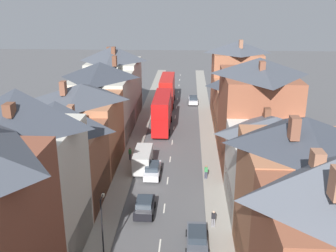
% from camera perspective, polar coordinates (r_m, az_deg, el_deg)
% --- Properties ---
extents(pavement_left, '(2.20, 104.00, 0.14)m').
position_cam_1_polar(pavement_left, '(57.90, -4.35, -1.50)').
color(pavement_left, gray).
rests_on(pavement_left, ground).
extents(pavement_right, '(2.20, 104.00, 0.14)m').
position_cam_1_polar(pavement_right, '(57.51, 5.78, -1.68)').
color(pavement_right, gray).
rests_on(pavement_right, ground).
extents(centre_line_dashes, '(0.14, 97.80, 0.01)m').
position_cam_1_polar(centre_line_dashes, '(55.64, 0.61, -2.37)').
color(centre_line_dashes, silver).
rests_on(centre_line_dashes, ground).
extents(terrace_row_left, '(8.00, 64.92, 13.93)m').
position_cam_1_polar(terrace_row_left, '(39.35, -15.49, -2.73)').
color(terrace_row_left, '#A36042').
rests_on(terrace_row_left, ground).
extents(terrace_row_right, '(8.00, 67.00, 13.21)m').
position_cam_1_polar(terrace_row_right, '(40.04, 14.40, -2.83)').
color(terrace_row_right, '#935138').
rests_on(terrace_row_right, ground).
extents(double_decker_bus_lead, '(2.74, 10.80, 5.30)m').
position_cam_1_polar(double_decker_bus_lead, '(73.76, -0.12, 5.24)').
color(double_decker_bus_lead, red).
rests_on(double_decker_bus_lead, ground).
extents(double_decker_bus_mid_street, '(2.74, 10.80, 5.30)m').
position_cam_1_polar(double_decker_bus_mid_street, '(60.27, -0.86, 2.13)').
color(double_decker_bus_mid_street, red).
rests_on(double_decker_bus_mid_street, ground).
extents(car_near_blue, '(1.90, 4.19, 1.64)m').
position_cam_1_polar(car_near_blue, '(85.07, -0.58, 5.70)').
color(car_near_blue, silver).
rests_on(car_near_blue, ground).
extents(car_near_silver, '(1.90, 3.87, 1.58)m').
position_cam_1_polar(car_near_silver, '(74.70, 3.67, 3.78)').
color(car_near_silver, silver).
rests_on(car_near_silver, ground).
extents(car_parked_left_a, '(1.90, 3.81, 1.69)m').
position_cam_1_polar(car_parked_left_a, '(38.15, -3.41, -11.54)').
color(car_parked_left_a, black).
rests_on(car_parked_left_a, ground).
extents(car_parked_right_a, '(1.90, 4.27, 1.58)m').
position_cam_1_polar(car_parked_right_a, '(33.94, 4.24, -15.91)').
color(car_parked_right_a, '#4C515B').
rests_on(car_parked_right_a, ground).
extents(car_mid_black, '(1.90, 4.51, 1.63)m').
position_cam_1_polar(car_mid_black, '(45.37, -2.27, -6.35)').
color(car_mid_black, silver).
rests_on(car_mid_black, ground).
extents(car_mid_white, '(1.90, 4.07, 1.61)m').
position_cam_1_polar(car_mid_white, '(84.04, 0.27, 5.52)').
color(car_mid_white, maroon).
rests_on(car_mid_white, ground).
extents(delivery_van, '(2.20, 5.20, 2.41)m').
position_cam_1_polar(delivery_van, '(46.93, -3.67, -4.80)').
color(delivery_van, silver).
rests_on(delivery_van, ground).
extents(pedestrian_mid_left, '(0.36, 0.22, 1.61)m').
position_cam_1_polar(pedestrian_mid_left, '(36.20, 6.61, -13.11)').
color(pedestrian_mid_left, gray).
rests_on(pedestrian_mid_left, pavement_right).
extents(pedestrian_mid_right, '(0.36, 0.22, 1.61)m').
position_cam_1_polar(pedestrian_mid_right, '(44.66, 5.54, -6.56)').
color(pedestrian_mid_right, '#3D4256').
rests_on(pedestrian_mid_right, pavement_right).
extents(pedestrian_far_left, '(0.36, 0.22, 1.61)m').
position_cam_1_polar(pedestrian_far_left, '(49.50, -5.53, -3.94)').
color(pedestrian_far_left, '#3D4256').
rests_on(pedestrian_far_left, pavement_left).
extents(street_lamp, '(0.20, 1.12, 5.50)m').
position_cam_1_polar(street_lamp, '(31.46, -9.50, -13.88)').
color(street_lamp, black).
rests_on(street_lamp, ground).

